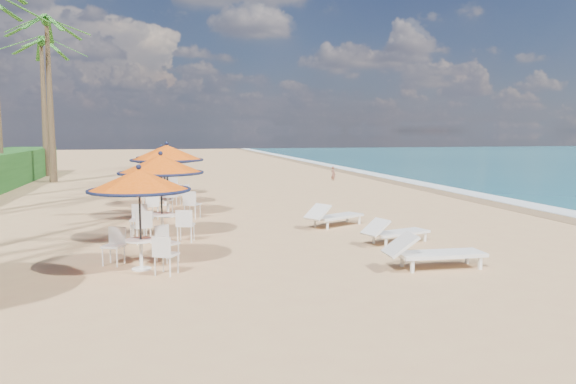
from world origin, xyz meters
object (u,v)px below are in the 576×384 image
Objects in this scene: station_2 at (167,162)px; station_4 at (162,158)px; station_3 at (164,163)px; station_0 at (141,193)px; lounger_far at (333,215)px; lounger_mid at (394,231)px; lounger_near at (431,252)px; station_1 at (160,175)px.

station_4 is at bearing 90.83° from station_2.
station_4 reaches higher than station_3.
lounger_far is at bearing 36.84° from station_0.
lounger_mid is 2.96m from lounger_far.
station_3 is 13.06m from lounger_near.
station_4 is at bearing 87.54° from station_0.
station_2 is at bearing 116.11° from lounger_mid.
station_3 reaches higher than lounger_near.
station_0 is 6.29m from lounger_near.
station_2 is at bearing 118.49° from lounger_far.
lounger_far is (-0.42, 5.55, -0.02)m from lounger_near.
station_0 is 0.97× the size of station_4.
station_3 is 10.86m from lounger_mid.
station_1 is 7.17m from station_3.
station_1 reaches higher than lounger_far.
station_1 is (0.42, 3.30, 0.11)m from station_0.
station_3 is at bearing 88.31° from station_1.
lounger_far is (-0.76, 2.86, 0.02)m from lounger_mid.
station_4 reaches higher than lounger_near.
station_3 is at bearing -89.44° from station_4.
station_1 is at bearing 160.77° from lounger_far.
station_4 is 13.86m from lounger_mid.
station_1 is 1.05× the size of station_3.
station_2 reaches higher than station_0.
station_2 is 6.56m from station_4.
station_1 is 5.43m from lounger_far.
station_2 is 3.16m from station_3.
lounger_near is at bearing -114.65° from lounger_far.
lounger_near is 5.57m from lounger_far.
lounger_far is at bearing -32.54° from station_2.
station_2 reaches higher than lounger_mid.
station_4 is at bearing 111.86° from lounger_near.
station_1 is 4.02m from station_2.
lounger_near is at bearing -114.47° from lounger_mid.
lounger_near is 2.72m from lounger_mid.
station_2 is (0.69, 7.31, 0.24)m from station_0.
station_2 is at bearing 84.61° from station_0.
station_3 is (0.63, 10.46, 0.03)m from station_0.
station_1 is 1.20× the size of lounger_mid.
station_2 is at bearing -88.88° from station_3.
lounger_near is at bearing -39.87° from station_1.
station_2 is (0.27, 4.01, 0.13)m from station_1.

